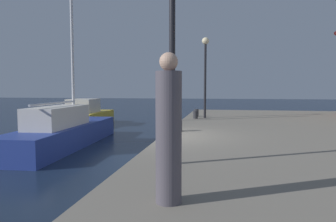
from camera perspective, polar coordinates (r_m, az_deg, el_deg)
The scene contains 9 objects.
ground_plane at distance 9.99m, azimuth -1.07°, elevation -9.07°, with size 120.00×120.00×0.00m, color #162338.
sailboat_blue at distance 12.69m, azimuth -18.81°, elevation -3.55°, with size 2.04×7.30×7.41m.
motorboat_yellow at distance 19.81m, azimuth -15.04°, elevation -0.79°, with size 2.28×4.38×1.66m.
lamp_post_near_edge at distance 6.19m, azimuth 0.80°, elevation 19.77°, with size 0.36×0.36×4.67m.
lamp_post_mid_promenade at distance 15.72m, azimuth 6.98°, elevation 8.96°, with size 0.36×0.36×4.07m.
bollard_south at distance 15.25m, azimuth 5.16°, elevation -0.67°, with size 0.24×0.24×0.40m, color #2D2D33.
bollard_center at distance 16.41m, azimuth 5.33°, elevation -0.33°, with size 0.24×0.24×0.40m, color #2D2D33.
bollard_north at distance 10.69m, azimuth 2.01°, elevation -2.75°, with size 0.24×0.24×0.40m, color #2D2D33.
person_by_the_water at distance 3.96m, azimuth 0.12°, elevation -4.10°, with size 0.34×0.34×1.96m.
Camera 1 is at (1.86, -9.54, 2.30)m, focal length 32.61 mm.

